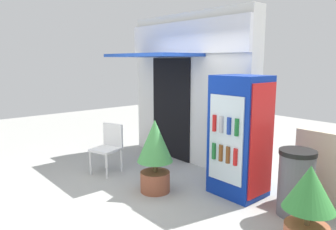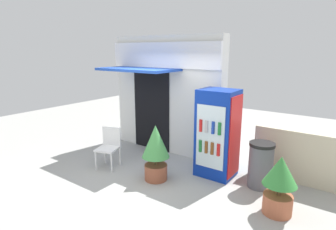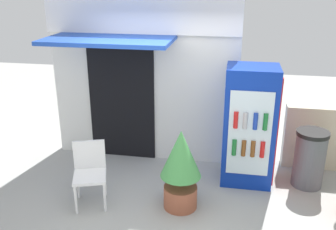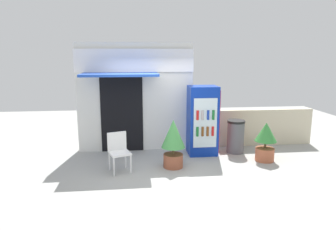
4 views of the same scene
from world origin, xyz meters
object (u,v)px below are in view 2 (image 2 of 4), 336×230
object	(u,v)px
potted_plant_curbside	(280,182)
drink_cooler	(217,134)
plastic_chair	(109,145)
potted_plant_near_shop	(156,149)
trash_bin	(261,165)

from	to	relation	value
potted_plant_curbside	drink_cooler	bearing A→B (deg)	153.30
plastic_chair	potted_plant_near_shop	world-z (taller)	potted_plant_near_shop
potted_plant_near_shop	plastic_chair	bearing A→B (deg)	-176.36
potted_plant_curbside	trash_bin	xyz separation A→B (m)	(-0.51, 0.72, -0.10)
potted_plant_near_shop	drink_cooler	bearing A→B (deg)	45.31
drink_cooler	potted_plant_curbside	distance (m)	1.63
drink_cooler	plastic_chair	world-z (taller)	drink_cooler
drink_cooler	plastic_chair	xyz separation A→B (m)	(-2.14, -0.98, -0.40)
drink_cooler	plastic_chair	size ratio (longest dim) A/B	2.06
plastic_chair	trash_bin	size ratio (longest dim) A/B	0.99
drink_cooler	potted_plant_curbside	bearing A→B (deg)	-26.70
trash_bin	potted_plant_curbside	bearing A→B (deg)	-54.61
potted_plant_curbside	plastic_chair	bearing A→B (deg)	-175.71
plastic_chair	trash_bin	distance (m)	3.20
potted_plant_near_shop	trash_bin	xyz separation A→B (m)	(1.80, 0.91, -0.20)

